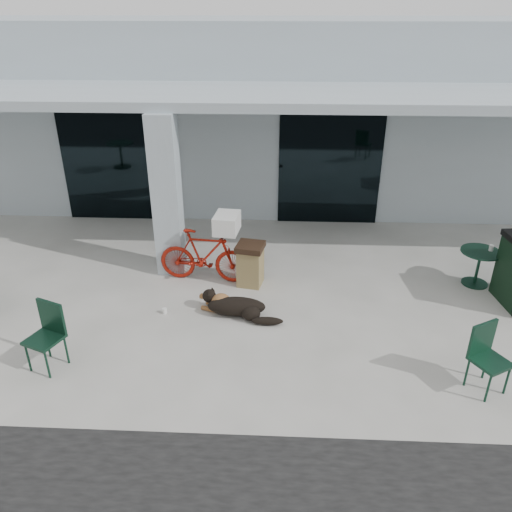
# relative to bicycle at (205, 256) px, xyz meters

# --- Properties ---
(ground) EXTENTS (80.00, 80.00, 0.00)m
(ground) POSITION_rel_bicycle_xyz_m (0.77, -1.90, -0.53)
(ground) COLOR beige
(ground) RESTS_ON ground
(building) EXTENTS (22.00, 7.00, 4.50)m
(building) POSITION_rel_bicycle_xyz_m (0.77, 6.60, 1.72)
(building) COLOR #9FADB4
(building) RESTS_ON ground
(storefront_glass_left) EXTENTS (2.80, 0.06, 2.70)m
(storefront_glass_left) POSITION_rel_bicycle_xyz_m (-2.43, 3.08, 0.82)
(storefront_glass_left) COLOR black
(storefront_glass_left) RESTS_ON ground
(storefront_glass_right) EXTENTS (2.40, 0.06, 2.70)m
(storefront_glass_right) POSITION_rel_bicycle_xyz_m (2.57, 3.08, 0.82)
(storefront_glass_right) COLOR black
(storefront_glass_right) RESTS_ON ground
(column) EXTENTS (0.50, 0.50, 3.12)m
(column) POSITION_rel_bicycle_xyz_m (-0.73, 0.40, 1.03)
(column) COLOR #9FADB4
(column) RESTS_ON ground
(overhang) EXTENTS (22.00, 2.80, 0.18)m
(overhang) POSITION_rel_bicycle_xyz_m (0.77, 1.70, 2.68)
(overhang) COLOR #9FADB4
(overhang) RESTS_ON column
(bicycle) EXTENTS (1.81, 0.69, 1.06)m
(bicycle) POSITION_rel_bicycle_xyz_m (0.00, 0.00, 0.00)
(bicycle) COLOR #98180C
(bicycle) RESTS_ON ground
(laundry_basket) EXTENTS (0.49, 0.62, 0.34)m
(laundry_basket) POSITION_rel_bicycle_xyz_m (0.45, -0.05, 0.70)
(laundry_basket) COLOR white
(laundry_basket) RESTS_ON bicycle
(dog) EXTENTS (1.22, 0.75, 0.39)m
(dog) POSITION_rel_bicycle_xyz_m (0.70, -1.20, -0.34)
(dog) COLOR black
(dog) RESTS_ON ground
(cup_near_dog) EXTENTS (0.08, 0.08, 0.10)m
(cup_near_dog) POSITION_rel_bicycle_xyz_m (-0.55, -1.21, -0.48)
(cup_near_dog) COLOR white
(cup_near_dog) RESTS_ON ground
(cafe_chair_near) EXTENTS (0.62, 0.64, 1.02)m
(cafe_chair_near) POSITION_rel_bicycle_xyz_m (-1.94, -2.71, -0.02)
(cafe_chair_near) COLOR #123324
(cafe_chair_near) RESTS_ON ground
(cafe_table_far) EXTENTS (0.98, 0.98, 0.70)m
(cafe_table_far) POSITION_rel_bicycle_xyz_m (5.19, 0.10, -0.18)
(cafe_table_far) COLOR #123324
(cafe_table_far) RESTS_ON ground
(cafe_chair_far_a) EXTENTS (0.63, 0.65, 0.99)m
(cafe_chair_far_a) POSITION_rel_bicycle_xyz_m (4.30, -2.90, -0.04)
(cafe_chair_far_a) COLOR #123324
(cafe_chair_far_a) RESTS_ON ground
(cup_on_table) EXTENTS (0.11, 0.11, 0.11)m
(cup_on_table) POSITION_rel_bicycle_xyz_m (5.36, 0.13, 0.22)
(cup_on_table) COLOR white
(cup_on_table) RESTS_ON cafe_table_far
(trash_receptacle) EXTENTS (0.58, 0.58, 0.84)m
(trash_receptacle) POSITION_rel_bicycle_xyz_m (0.88, -0.10, -0.11)
(trash_receptacle) COLOR olive
(trash_receptacle) RESTS_ON ground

